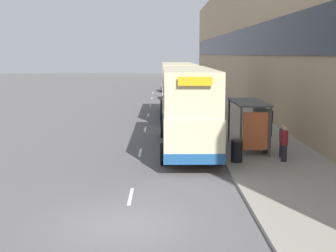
{
  "coord_description": "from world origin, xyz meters",
  "views": [
    {
      "loc": [
        1.11,
        -13.29,
        5.04
      ],
      "look_at": [
        1.53,
        16.7,
        0.41
      ],
      "focal_mm": 50.0,
      "sensor_mm": 36.0,
      "label": 1
    }
  ],
  "objects_px": {
    "pedestrian_at_shelter": "(270,121)",
    "bus_shelter": "(253,117)",
    "car_1": "(173,78)",
    "pedestrian_3": "(282,141)",
    "car_2": "(171,92)",
    "double_decker_bus_near": "(187,107)",
    "double_decker_bus_ahead": "(178,89)",
    "litter_bin": "(237,151)",
    "car_0": "(168,85)",
    "pedestrian_1": "(266,137)",
    "pedestrian_2": "(284,144)"
  },
  "relations": [
    {
      "from": "litter_bin",
      "to": "double_decker_bus_ahead",
      "type": "bearing_deg",
      "value": 97.24
    },
    {
      "from": "car_2",
      "to": "pedestrian_3",
      "type": "relative_size",
      "value": 2.51
    },
    {
      "from": "double_decker_bus_ahead",
      "to": "car_2",
      "type": "height_order",
      "value": "double_decker_bus_ahead"
    },
    {
      "from": "double_decker_bus_near",
      "to": "litter_bin",
      "type": "relative_size",
      "value": 10.61
    },
    {
      "from": "pedestrian_3",
      "to": "car_2",
      "type": "bearing_deg",
      "value": 98.56
    },
    {
      "from": "pedestrian_3",
      "to": "litter_bin",
      "type": "relative_size",
      "value": 1.51
    },
    {
      "from": "car_2",
      "to": "pedestrian_3",
      "type": "xyz_separation_m",
      "value": [
        4.66,
        -30.93,
        0.12
      ]
    },
    {
      "from": "double_decker_bus_near",
      "to": "pedestrian_3",
      "type": "height_order",
      "value": "double_decker_bus_near"
    },
    {
      "from": "car_1",
      "to": "litter_bin",
      "type": "bearing_deg",
      "value": -88.54
    },
    {
      "from": "pedestrian_2",
      "to": "pedestrian_3",
      "type": "height_order",
      "value": "pedestrian_2"
    },
    {
      "from": "bus_shelter",
      "to": "car_2",
      "type": "distance_m",
      "value": 29.43
    },
    {
      "from": "pedestrian_at_shelter",
      "to": "pedestrian_2",
      "type": "height_order",
      "value": "pedestrian_at_shelter"
    },
    {
      "from": "bus_shelter",
      "to": "double_decker_bus_near",
      "type": "relative_size",
      "value": 0.38
    },
    {
      "from": "double_decker_bus_near",
      "to": "pedestrian_2",
      "type": "relative_size",
      "value": 6.83
    },
    {
      "from": "car_1",
      "to": "pedestrian_3",
      "type": "relative_size",
      "value": 2.52
    },
    {
      "from": "bus_shelter",
      "to": "double_decker_bus_ahead",
      "type": "distance_m",
      "value": 14.34
    },
    {
      "from": "car_2",
      "to": "pedestrian_at_shelter",
      "type": "distance_m",
      "value": 25.71
    },
    {
      "from": "double_decker_bus_near",
      "to": "litter_bin",
      "type": "xyz_separation_m",
      "value": [
        2.08,
        -3.53,
        -1.62
      ]
    },
    {
      "from": "pedestrian_at_shelter",
      "to": "car_1",
      "type": "bearing_deg",
      "value": 94.93
    },
    {
      "from": "car_1",
      "to": "pedestrian_at_shelter",
      "type": "height_order",
      "value": "pedestrian_at_shelter"
    },
    {
      "from": "car_2",
      "to": "pedestrian_1",
      "type": "height_order",
      "value": "pedestrian_1"
    },
    {
      "from": "bus_shelter",
      "to": "litter_bin",
      "type": "distance_m",
      "value": 3.18
    },
    {
      "from": "pedestrian_at_shelter",
      "to": "litter_bin",
      "type": "height_order",
      "value": "pedestrian_at_shelter"
    },
    {
      "from": "litter_bin",
      "to": "car_0",
      "type": "bearing_deg",
      "value": 93.43
    },
    {
      "from": "double_decker_bus_near",
      "to": "double_decker_bus_ahead",
      "type": "xyz_separation_m",
      "value": [
        -0.04,
        13.09,
        -0.0
      ]
    },
    {
      "from": "car_0",
      "to": "pedestrian_3",
      "type": "height_order",
      "value": "car_0"
    },
    {
      "from": "bus_shelter",
      "to": "double_decker_bus_ahead",
      "type": "height_order",
      "value": "double_decker_bus_ahead"
    },
    {
      "from": "pedestrian_2",
      "to": "litter_bin",
      "type": "xyz_separation_m",
      "value": [
        -2.19,
        -0.04,
        -0.3
      ]
    },
    {
      "from": "pedestrian_at_shelter",
      "to": "pedestrian_3",
      "type": "height_order",
      "value": "pedestrian_at_shelter"
    },
    {
      "from": "pedestrian_2",
      "to": "litter_bin",
      "type": "height_order",
      "value": "pedestrian_2"
    },
    {
      "from": "pedestrian_at_shelter",
      "to": "pedestrian_1",
      "type": "bearing_deg",
      "value": -105.27
    },
    {
      "from": "pedestrian_2",
      "to": "double_decker_bus_ahead",
      "type": "bearing_deg",
      "value": 104.53
    },
    {
      "from": "pedestrian_at_shelter",
      "to": "bus_shelter",
      "type": "bearing_deg",
      "value": -114.38
    },
    {
      "from": "bus_shelter",
      "to": "pedestrian_at_shelter",
      "type": "xyz_separation_m",
      "value": [
        1.84,
        4.05,
        -0.82
      ]
    },
    {
      "from": "pedestrian_2",
      "to": "pedestrian_3",
      "type": "distance_m",
      "value": 0.91
    },
    {
      "from": "pedestrian_at_shelter",
      "to": "pedestrian_1",
      "type": "xyz_separation_m",
      "value": [
        -1.34,
        -4.91,
        -0.09
      ]
    },
    {
      "from": "car_1",
      "to": "car_2",
      "type": "distance_m",
      "value": 27.97
    },
    {
      "from": "car_0",
      "to": "double_decker_bus_near",
      "type": "bearing_deg",
      "value": -89.31
    },
    {
      "from": "double_decker_bus_ahead",
      "to": "car_0",
      "type": "relative_size",
      "value": 2.47
    },
    {
      "from": "car_1",
      "to": "car_2",
      "type": "bearing_deg",
      "value": -91.65
    },
    {
      "from": "double_decker_bus_near",
      "to": "litter_bin",
      "type": "distance_m",
      "value": 4.4
    },
    {
      "from": "bus_shelter",
      "to": "double_decker_bus_ahead",
      "type": "relative_size",
      "value": 0.39
    },
    {
      "from": "car_2",
      "to": "bus_shelter",
      "type": "bearing_deg",
      "value": -83.07
    },
    {
      "from": "double_decker_bus_near",
      "to": "car_0",
      "type": "xyz_separation_m",
      "value": [
        -0.47,
        38.94,
        -1.4
      ]
    },
    {
      "from": "double_decker_bus_ahead",
      "to": "pedestrian_2",
      "type": "xyz_separation_m",
      "value": [
        4.3,
        -16.58,
        -1.31
      ]
    },
    {
      "from": "car_0",
      "to": "car_1",
      "type": "bearing_deg",
      "value": 86.64
    },
    {
      "from": "double_decker_bus_near",
      "to": "car_2",
      "type": "distance_m",
      "value": 28.38
    },
    {
      "from": "pedestrian_1",
      "to": "car_0",
      "type": "bearing_deg",
      "value": 95.99
    },
    {
      "from": "double_decker_bus_near",
      "to": "pedestrian_2",
      "type": "height_order",
      "value": "double_decker_bus_near"
    },
    {
      "from": "car_2",
      "to": "double_decker_bus_near",
      "type": "bearing_deg",
      "value": -89.49
    }
  ]
}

